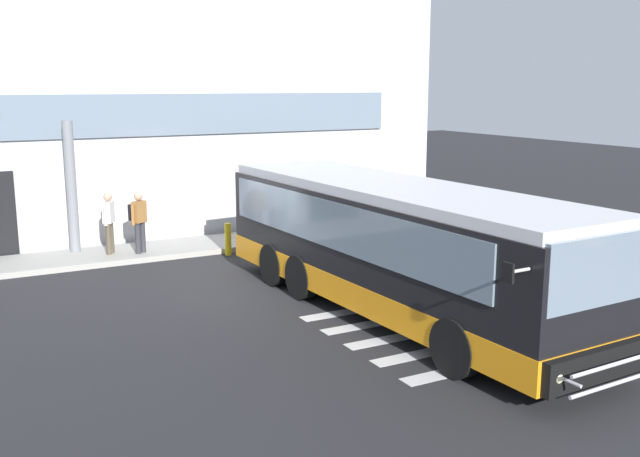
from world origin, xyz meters
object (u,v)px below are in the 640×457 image
passenger_near_column (109,220)px  safety_bollard_yellow (228,239)px  entry_support_column (71,187)px  bus_main_foreground (396,251)px  passenger_by_doorway (138,218)px

passenger_near_column → safety_bollard_yellow: size_ratio=1.86×
entry_support_column → bus_main_foreground: 9.69m
passenger_near_column → safety_bollard_yellow: (2.98, -1.10, -0.63)m
entry_support_column → bus_main_foreground: bearing=-59.3°
entry_support_column → passenger_near_column: (0.80, -0.70, -0.86)m
entry_support_column → safety_bollard_yellow: size_ratio=3.97×
bus_main_foreground → passenger_near_column: 8.67m
passenger_near_column → passenger_by_doorway: same height
entry_support_column → passenger_near_column: bearing=-41.2°
passenger_near_column → passenger_by_doorway: (0.73, -0.30, 0.03)m
passenger_near_column → safety_bollard_yellow: bearing=-20.2°
bus_main_foreground → passenger_near_column: bearing=118.5°
entry_support_column → bus_main_foreground: entry_support_column is taller
passenger_by_doorway → safety_bollard_yellow: size_ratio=1.86×
bus_main_foreground → passenger_by_doorway: 8.08m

